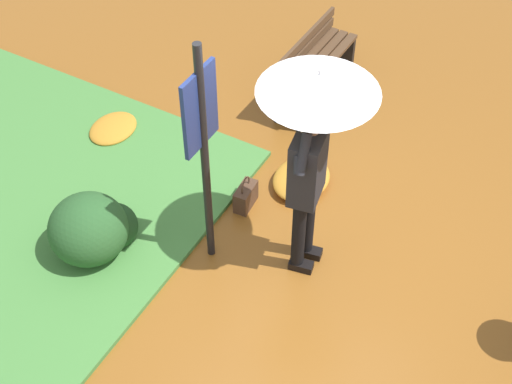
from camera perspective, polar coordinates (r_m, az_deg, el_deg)
The scene contains 8 objects.
ground_plane at distance 6.54m, azimuth 3.49°, elevation -6.27°, with size 18.00×18.00×0.00m, color brown.
person_with_umbrella at distance 5.56m, azimuth 4.62°, elevation 5.30°, with size 0.96×0.96×2.04m.
info_sign_post at distance 5.64m, azimuth -4.33°, elevation 4.57°, with size 0.44×0.07×2.30m.
handbag at distance 6.97m, azimuth -0.84°, elevation -0.33°, with size 0.31×0.17×0.37m.
park_bench at distance 8.17m, azimuth 4.65°, elevation 10.08°, with size 1.40×0.38×0.75m.
shrub_cluster at distance 6.61m, azimuth -12.88°, elevation -2.87°, with size 0.80×0.72×0.65m.
leaf_pile_near_person at distance 7.96m, azimuth -11.38°, elevation 5.02°, with size 0.59×0.47×0.13m.
leaf_pile_by_bench at distance 7.23m, azimuth 3.65°, elevation 1.08°, with size 0.69×0.55×0.15m.
Camera 1 is at (-3.69, -1.65, 5.14)m, focal length 49.93 mm.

